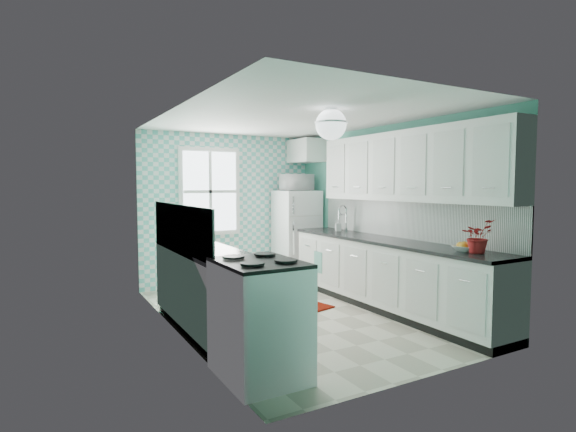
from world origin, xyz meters
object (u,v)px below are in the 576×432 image
fridge (297,235)px  sink (337,232)px  microwave (297,182)px  potted_plant (477,236)px  ceiling_light (331,124)px  stove (259,317)px  fruit_bowl (465,248)px

fridge → sink: bearing=-85.5°
fridge → microwave: bearing=53.8°
sink → potted_plant: bearing=-93.0°
ceiling_light → potted_plant: ceiling_light is taller
stove → potted_plant: (2.40, -0.31, 0.60)m
fridge → fruit_bowl: fridge is taller
fruit_bowl → sink: bearing=89.9°
ceiling_light → stove: 2.26m
sink → microwave: size_ratio=1.03×
ceiling_light → fruit_bowl: (1.20, -0.83, -1.35)m
stove → microwave: size_ratio=1.94×
sink → microwave: 1.33m
ceiling_light → potted_plant: (1.20, -0.98, -1.20)m
sink → microwave: bearing=92.0°
microwave → ceiling_light: bearing=69.2°
ceiling_light → sink: (1.20, 1.55, -1.39)m
fruit_bowl → microwave: 3.54m
fruit_bowl → microwave: microwave is taller
stove → microwave: microwave is taller
ceiling_light → microwave: (1.11, 2.63, -0.62)m
fridge → stove: (-2.31, -3.30, -0.26)m
ceiling_light → fruit_bowl: 1.99m
stove → potted_plant: 2.49m
stove → potted_plant: size_ratio=2.77×
ceiling_light → microwave: 2.92m
potted_plant → microwave: size_ratio=0.70×
fruit_bowl → microwave: size_ratio=0.50×
sink → potted_plant: 2.53m
fridge → microwave: microwave is taller
potted_plant → stove: bearing=172.5°
microwave → fridge: bearing=56.4°
fruit_bowl → potted_plant: (0.00, -0.15, 0.15)m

